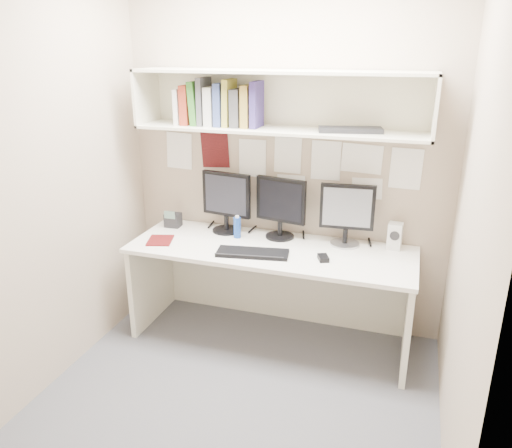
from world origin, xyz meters
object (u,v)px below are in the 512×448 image
(speaker, at_px, (395,236))
(maroon_notebook, at_px, (160,240))
(monitor_right, at_px, (347,212))
(monitor_left, at_px, (226,200))
(monitor_center, at_px, (281,205))
(keyboard, at_px, (253,253))
(desk_phone, at_px, (173,220))
(desk, at_px, (270,294))

(speaker, xyz_separation_m, maroon_notebook, (-1.62, -0.38, -0.09))
(monitor_right, bearing_deg, monitor_left, 174.81)
(monitor_center, relative_size, speaker, 2.39)
(keyboard, xyz_separation_m, desk_phone, (-0.77, 0.34, 0.04))
(speaker, bearing_deg, monitor_left, -173.97)
(monitor_center, distance_m, maroon_notebook, 0.91)
(desk, xyz_separation_m, desk_phone, (-0.85, 0.18, 0.42))
(speaker, height_order, maroon_notebook, speaker)
(monitor_center, bearing_deg, monitor_left, -168.81)
(desk_phone, bearing_deg, monitor_right, -0.10)
(keyboard, distance_m, desk_phone, 0.84)
(monitor_left, distance_m, desk_phone, 0.48)
(monitor_left, relative_size, speaker, 2.44)
(desk, bearing_deg, monitor_center, 88.28)
(desk, relative_size, monitor_center, 4.47)
(desk, bearing_deg, maroon_notebook, -170.59)
(monitor_center, distance_m, monitor_right, 0.48)
(monitor_center, bearing_deg, desk_phone, -166.15)
(monitor_right, bearing_deg, keyboard, -151.28)
(monitor_right, xyz_separation_m, desk_phone, (-1.34, -0.04, -0.19))
(monitor_left, xyz_separation_m, speaker, (1.24, 0.03, -0.16))
(maroon_notebook, bearing_deg, monitor_left, 25.92)
(monitor_right, distance_m, maroon_notebook, 1.36)
(keyboard, relative_size, maroon_notebook, 2.34)
(monitor_center, height_order, speaker, monitor_center)
(desk, bearing_deg, speaker, 16.60)
(monitor_left, distance_m, maroon_notebook, 0.58)
(monitor_left, height_order, desk_phone, monitor_left)
(desk_phone, bearing_deg, maroon_notebook, -82.38)
(monitor_center, relative_size, keyboard, 0.92)
(keyboard, bearing_deg, monitor_right, 24.65)
(maroon_notebook, relative_size, desk_phone, 1.48)
(speaker, height_order, desk_phone, speaker)
(desk, height_order, keyboard, keyboard)
(desk, height_order, maroon_notebook, maroon_notebook)
(desk, relative_size, keyboard, 4.12)
(monitor_right, height_order, desk_phone, monitor_right)
(keyboard, relative_size, speaker, 2.60)
(monitor_center, distance_m, keyboard, 0.46)
(keyboard, xyz_separation_m, speaker, (0.91, 0.41, 0.08))
(keyboard, bearing_deg, speaker, 15.02)
(monitor_left, relative_size, maroon_notebook, 2.20)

